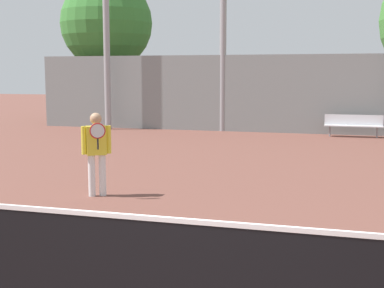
# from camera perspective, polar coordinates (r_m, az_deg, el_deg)

# --- Properties ---
(tennis_net) EXTENTS (11.74, 0.09, 1.07)m
(tennis_net) POSITION_cam_1_polar(r_m,az_deg,el_deg) (5.39, -0.87, -13.35)
(tennis_net) COLOR #99999E
(tennis_net) RESTS_ON ground_plane
(tennis_player) EXTENTS (0.55, 0.52, 1.68)m
(tennis_player) POSITION_cam_1_polar(r_m,az_deg,el_deg) (10.85, -10.15, -0.48)
(tennis_player) COLOR silver
(tennis_player) RESTS_ON ground_plane
(bench_adjacent_court) EXTENTS (2.19, 0.40, 0.85)m
(bench_adjacent_court) POSITION_cam_1_polar(r_m,az_deg,el_deg) (21.63, 16.84, 2.13)
(bench_adjacent_court) COLOR silver
(bench_adjacent_court) RESTS_ON ground_plane
(light_pole_near_left) EXTENTS (0.90, 0.60, 8.98)m
(light_pole_near_left) POSITION_cam_1_polar(r_m,az_deg,el_deg) (23.97, -9.17, 13.98)
(light_pole_near_left) COLOR #939399
(light_pole_near_left) RESTS_ON ground_plane
(back_fence) EXTENTS (24.02, 0.06, 3.22)m
(back_fence) POSITION_cam_1_polar(r_m,az_deg,el_deg) (22.26, 12.27, 5.21)
(back_fence) COLOR gray
(back_fence) RESTS_ON ground_plane
(tree_green_broad) EXTENTS (4.47, 4.47, 7.10)m
(tree_green_broad) POSITION_cam_1_polar(r_m,az_deg,el_deg) (27.08, -9.09, 12.52)
(tree_green_broad) COLOR brown
(tree_green_broad) RESTS_ON ground_plane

